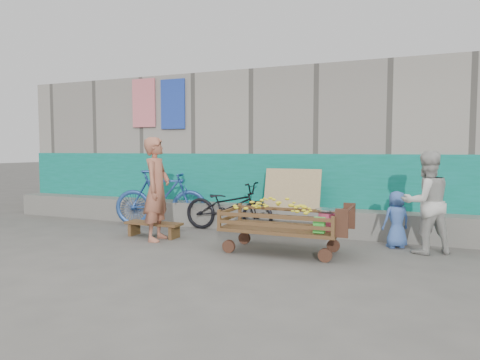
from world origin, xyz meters
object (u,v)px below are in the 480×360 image
at_px(vendor_man, 157,189).
at_px(bicycle_blue, 161,198).
at_px(child, 397,219).
at_px(bicycle_dark, 228,206).
at_px(banana_cart, 279,216).
at_px(bench, 154,226).
at_px(woman, 426,202).

relative_size(vendor_man, bicycle_blue, 0.94).
relative_size(child, bicycle_blue, 0.48).
distance_m(child, bicycle_dark, 2.90).
bearing_deg(child, banana_cart, -2.80).
bearing_deg(bench, child, 10.41).
xyz_separation_m(vendor_man, woman, (4.03, 0.71, -0.11)).
bearing_deg(bicycle_blue, bench, -173.82).
bearing_deg(banana_cart, bicycle_dark, 137.58).
bearing_deg(woman, bench, -21.84).
distance_m(bench, vendor_man, 0.72).
relative_size(banana_cart, bicycle_blue, 1.01).
distance_m(woman, child, 0.54).
distance_m(bench, bicycle_blue, 1.15).
xyz_separation_m(woman, child, (-0.40, 0.20, -0.30)).
bearing_deg(bicycle_dark, banana_cart, -132.61).
bearing_deg(bench, vendor_man, -44.32).
distance_m(woman, bicycle_dark, 3.33).
relative_size(banana_cart, child, 2.12).
bearing_deg(vendor_man, bicycle_dark, -42.66).
distance_m(vendor_man, child, 3.77).
bearing_deg(bicycle_blue, woman, -115.54).
bearing_deg(vendor_man, banana_cart, -101.46).
bearing_deg(bicycle_blue, banana_cart, -133.60).
height_order(bench, vendor_man, vendor_man).
height_order(banana_cart, vendor_man, vendor_man).
height_order(bench, child, child).
height_order(bench, woman, woman).
xyz_separation_m(bicycle_dark, bicycle_blue, (-1.43, 0.00, 0.09)).
height_order(bench, bicycle_blue, bicycle_blue).
bearing_deg(woman, bicycle_dark, -36.89).
bearing_deg(banana_cart, bicycle_blue, 156.17).
distance_m(bicycle_dark, bicycle_blue, 1.43).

